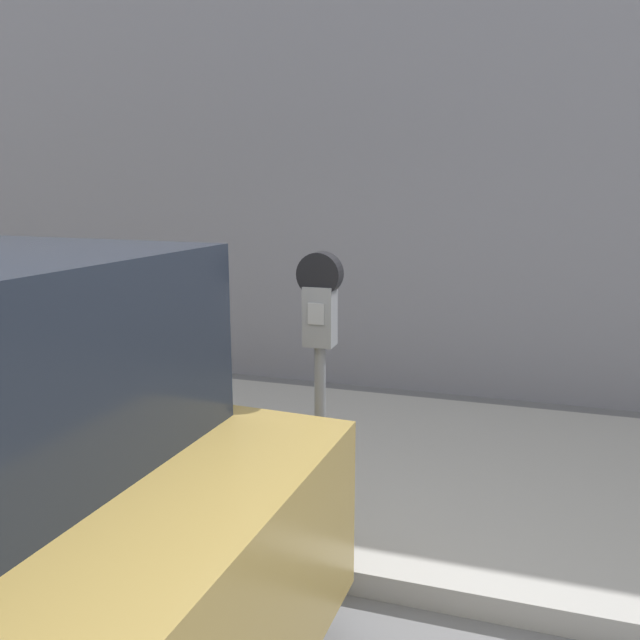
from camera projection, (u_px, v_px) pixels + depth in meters
The scene contains 3 objects.
sidewalk at pixel (308, 456), 4.68m from camera, with size 24.00×2.80×0.14m.
building_facade at pixel (374, 157), 6.19m from camera, with size 24.00×0.30×4.69m.
parking_meter at pixel (320, 339), 3.16m from camera, with size 0.22×0.13×1.59m.
Camera 1 is at (1.38, -1.94, 2.04)m, focal length 35.00 mm.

